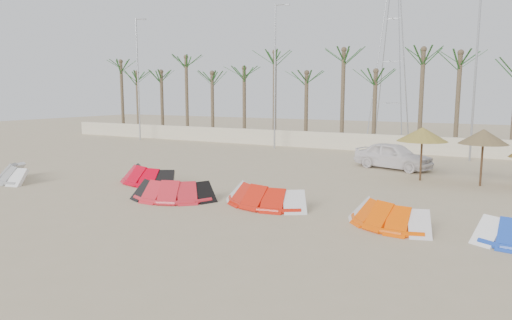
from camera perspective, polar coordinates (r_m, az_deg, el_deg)
The scene contains 15 objects.
ground at distance 16.12m, azimuth -10.38°, elevation -7.29°, with size 120.00×120.00×0.00m, color tan.
boundary_wall at distance 35.59m, azimuth 12.47°, elevation 2.22°, with size 60.00×0.30×1.30m, color beige.
palm_line at distance 36.74m, azimuth 14.45°, elevation 11.40°, with size 52.00×4.00×7.70m.
lamp_a at distance 43.77m, azimuth -14.50°, elevation 9.97°, with size 1.25×0.14×11.00m.
lamp_b at distance 35.73m, azimuth 2.43°, elevation 10.65°, with size 1.25×0.14×11.00m.
lamp_c at distance 32.09m, azimuth 25.84°, elevation 10.11°, with size 1.25×0.14×11.00m.
pylon at distance 41.20m, azimuth 16.13°, elevation 1.99°, with size 3.00×3.00×14.00m, color #A5A8AD, non-canonical shape.
kite_grey at distance 25.64m, azimuth -27.38°, elevation -1.33°, with size 3.66×2.77×0.90m.
kite_red_left at distance 22.84m, azimuth -12.96°, elevation -1.68°, with size 3.90×2.29×0.90m.
kite_red_mid at distance 18.98m, azimuth -9.78°, elevation -3.60°, with size 3.74×2.48×0.90m.
kite_red_right at distance 17.83m, azimuth 1.46°, elevation -4.25°, with size 3.85×2.14×0.90m.
kite_orange at distance 15.68m, azimuth 16.32°, elevation -6.36°, with size 3.46×2.52×0.90m.
parasol_left at distance 23.92m, azimuth 20.08°, elevation 3.03°, with size 2.46×2.46×2.66m.
parasol_mid at distance 23.55m, azimuth 26.56°, elevation 2.62°, with size 2.20×2.20×2.68m.
car at distance 27.37m, azimuth 16.77°, elevation 0.52°, with size 1.80×4.46×1.52m, color white.
Camera 1 is at (9.85, -12.01, 4.29)m, focal length 32.00 mm.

